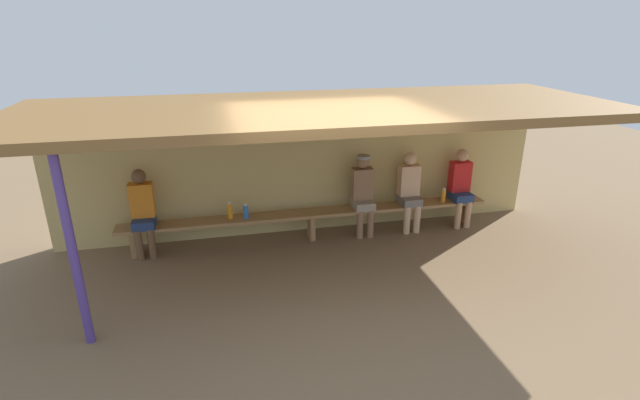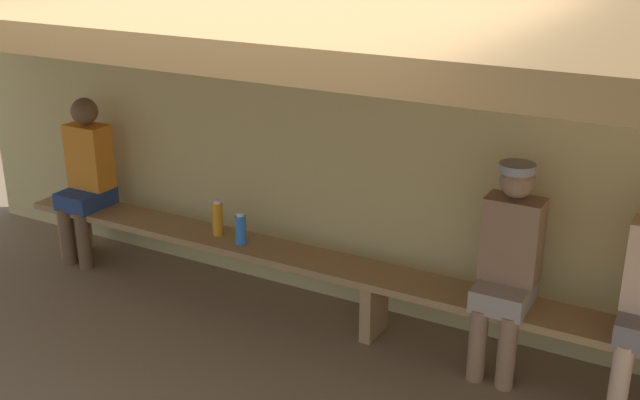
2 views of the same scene
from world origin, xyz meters
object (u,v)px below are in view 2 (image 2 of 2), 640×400
(water_bottle_orange, at_px, (241,229))
(water_bottle_blue, at_px, (218,218))
(bench, at_px, (375,283))
(player_in_red, at_px, (508,260))
(player_leftmost, at_px, (86,174))

(water_bottle_orange, bearing_deg, water_bottle_blue, 167.70)
(bench, xyz_separation_m, player_in_red, (0.87, 0.00, 0.36))
(water_bottle_orange, distance_m, water_bottle_blue, 0.25)
(bench, bearing_deg, water_bottle_blue, 179.04)
(player_leftmost, distance_m, player_in_red, 3.43)
(player_in_red, bearing_deg, player_leftmost, -179.99)
(player_in_red, xyz_separation_m, water_bottle_orange, (-1.91, -0.03, -0.17))
(player_leftmost, height_order, player_in_red, player_in_red)
(player_in_red, bearing_deg, water_bottle_orange, -178.97)
(bench, bearing_deg, player_leftmost, 179.93)
(water_bottle_blue, bearing_deg, player_in_red, -0.48)
(player_in_red, bearing_deg, bench, -179.76)
(water_bottle_orange, bearing_deg, player_in_red, 1.03)
(bench, bearing_deg, water_bottle_orange, -178.31)
(water_bottle_orange, height_order, water_bottle_blue, water_bottle_blue)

